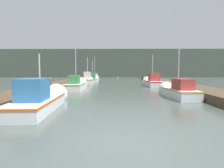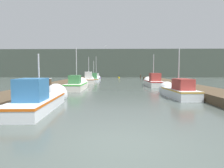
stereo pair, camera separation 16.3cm
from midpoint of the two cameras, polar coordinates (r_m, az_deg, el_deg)
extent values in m
plane|color=#47514C|center=(5.62, 4.08, -16.65)|extent=(200.00, 200.00, 0.00)
cube|color=#4C3D2B|center=(22.25, -15.46, -0.51)|extent=(2.70, 40.00, 0.52)
cube|color=#4C3D2B|center=(22.42, 19.24, -0.56)|extent=(2.70, 40.00, 0.52)
cube|color=#424C42|center=(60.47, 1.50, 5.72)|extent=(120.00, 16.00, 7.43)
cube|color=silver|center=(10.45, -20.22, -5.50)|extent=(1.86, 5.23, 0.59)
cube|color=#D45A15|center=(10.42, -20.26, -4.23)|extent=(1.89, 5.27, 0.10)
cone|color=silver|center=(13.49, -15.92, -3.29)|extent=(1.57, 1.32, 1.51)
cube|color=#2D6699|center=(9.75, -21.54, -1.48)|extent=(1.24, 1.58, 1.01)
cylinder|color=#B2B2B7|center=(10.69, -19.75, 2.23)|extent=(0.08, 0.08, 2.20)
cube|color=silver|center=(14.89, 19.11, -2.57)|extent=(1.75, 3.99, 0.64)
cube|color=gold|center=(14.87, 19.13, -1.58)|extent=(1.78, 4.02, 0.10)
cone|color=silver|center=(17.07, 16.08, -1.68)|extent=(1.42, 0.92, 1.36)
cube|color=#99332D|center=(14.39, 19.91, -0.06)|extent=(1.12, 1.70, 0.74)
cylinder|color=#B2B2B7|center=(15.07, 18.84, 4.26)|extent=(0.08, 0.08, 2.90)
cube|color=silver|center=(20.18, -10.02, -0.70)|extent=(1.69, 4.51, 0.65)
cube|color=green|center=(20.16, -10.03, 0.05)|extent=(1.72, 4.54, 0.10)
cone|color=silver|center=(22.92, -8.73, -0.12)|extent=(1.57, 1.10, 1.56)
cube|color=#387A42|center=(19.58, -10.35, 1.29)|extent=(1.01, 1.44, 0.81)
cylinder|color=#B2B2B7|center=(20.44, -9.92, 5.25)|extent=(0.08, 0.08, 3.55)
cube|color=silver|center=(24.41, 12.06, 0.13)|extent=(1.66, 4.69, 0.68)
cube|color=#B31B1B|center=(24.39, 12.07, 0.79)|extent=(1.69, 4.72, 0.10)
cone|color=silver|center=(27.22, 10.77, 0.55)|extent=(1.49, 1.14, 1.46)
cube|color=#99332D|center=(23.80, 12.39, 1.96)|extent=(1.17, 1.40, 0.92)
cylinder|color=#B2B2B7|center=(24.69, 11.95, 4.63)|extent=(0.08, 0.08, 3.16)
cube|color=silver|center=(29.29, -6.53, 0.83)|extent=(1.90, 3.79, 0.67)
cube|color=#B46234|center=(29.27, -6.53, 1.37)|extent=(1.94, 3.82, 0.10)
cone|color=silver|center=(31.53, -6.34, 1.06)|extent=(1.57, 0.95, 1.50)
cube|color=silver|center=(28.80, -6.58, 2.48)|extent=(1.10, 1.49, 1.04)
cylinder|color=#B2B2B7|center=(29.52, -6.53, 4.59)|extent=(0.08, 0.08, 3.17)
cube|color=silver|center=(33.75, -5.16, 1.13)|extent=(1.86, 3.90, 0.52)
cube|color=#B68525|center=(33.74, -5.16, 1.46)|extent=(1.89, 3.93, 0.10)
cone|color=silver|center=(36.15, -4.84, 1.33)|extent=(1.69, 1.03, 1.66)
cube|color=#387A42|center=(33.24, -5.24, 2.34)|extent=(1.21, 1.19, 0.94)
cylinder|color=#B2B2B7|center=(33.99, -5.14, 4.11)|extent=(0.08, 0.08, 3.00)
cube|color=silver|center=(38.28, -4.44, 1.50)|extent=(1.69, 4.03, 0.53)
cube|color=#6513B6|center=(38.27, -4.44, 1.81)|extent=(1.72, 4.06, 0.10)
cone|color=silver|center=(40.71, -4.24, 1.65)|extent=(1.49, 0.97, 1.46)
cube|color=silver|center=(37.76, -4.49, 2.47)|extent=(1.13, 1.21, 0.79)
cylinder|color=#B2B2B7|center=(38.54, -4.43, 4.88)|extent=(0.08, 0.08, 4.00)
cylinder|color=#473523|center=(39.74, -6.03, 2.13)|extent=(0.22, 0.22, 1.30)
cylinder|color=silver|center=(39.73, -6.04, 3.09)|extent=(0.25, 0.25, 0.04)
cylinder|color=#473523|center=(15.70, -17.04, -0.97)|extent=(0.25, 0.25, 1.31)
cylinder|color=silver|center=(15.66, -17.09, 1.49)|extent=(0.29, 0.29, 0.04)
cylinder|color=#473523|center=(45.10, 8.29, 2.15)|extent=(0.22, 0.22, 0.99)
cylinder|color=silver|center=(45.08, 8.29, 2.80)|extent=(0.25, 0.25, 0.04)
sphere|color=gold|center=(47.07, 2.12, 1.82)|extent=(0.47, 0.47, 0.47)
cylinder|color=black|center=(47.05, 2.12, 2.41)|extent=(0.06, 0.06, 0.50)
ellipsoid|color=white|center=(31.40, -1.69, 10.79)|extent=(0.30, 0.18, 0.12)
cube|color=gray|center=(31.53, -1.71, 10.80)|extent=(0.16, 0.29, 0.07)
cube|color=gray|center=(31.26, -1.66, 10.86)|extent=(0.16, 0.29, 0.07)
camera|label=1|loc=(0.08, -89.68, 0.02)|focal=32.00mm
camera|label=2|loc=(0.08, 90.32, -0.02)|focal=32.00mm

